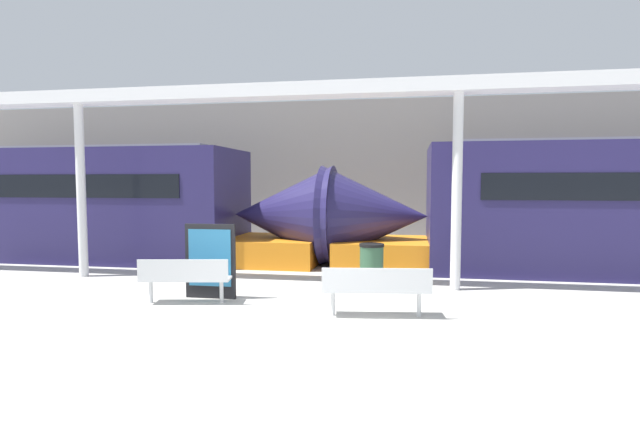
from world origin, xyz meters
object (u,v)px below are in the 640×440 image
Objects in this scene: train_right at (79,206)px; bench_far at (185,276)px; support_column_far at (81,191)px; bench_near at (376,287)px; support_column_near at (457,192)px; trash_bin at (372,265)px; poster_board at (210,261)px.

train_right reaches higher than bench_far.
support_column_far is at bearing 138.81° from bench_far.
bench_near is 3.45m from bench_far.
bench_near is at bearing -29.51° from train_right.
support_column_near is at bearing -14.48° from train_right.
bench_far is at bearing -156.85° from support_column_near.
trash_bin is at bearing -16.46° from train_right.
trash_bin is 0.23× the size of support_column_near.
bench_far is 0.42× the size of support_column_far.
trash_bin is at bearing 88.36° from bench_near.
support_column_near is 8.39m from support_column_far.
bench_far is 1.85× the size of trash_bin.
support_column_far is at bearing -178.99° from trash_bin.
bench_near is 2.52m from trash_bin.
train_right is 7.27m from poster_board.
bench_far is at bearing -119.62° from poster_board.
train_right is 8.99× the size of bench_far.
support_column_far reaches higher than train_right.
trash_bin is (-0.26, 2.51, -0.05)m from bench_near.
poster_board is at bearing -22.76° from support_column_far.
bench_near and bench_far have the same top height.
train_right is at bearing 163.54° from trash_bin.
support_column_far reaches higher than trash_bin.
support_column_far is at bearing 157.24° from poster_board.
support_column_near and support_column_far have the same top height.
bench_near is 0.45× the size of support_column_near.
bench_far is 4.34m from support_column_far.
train_right is 16.67× the size of trash_bin.
poster_board is at bearing 158.18° from bench_near.
poster_board is 5.03m from support_column_near.
trash_bin reaches higher than bench_far.
support_column_near reaches higher than bench_near.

